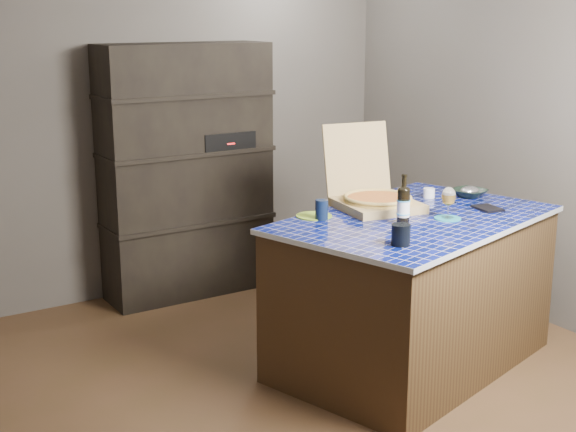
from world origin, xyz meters
TOP-DOWN VIEW (x-y plane):
  - room at (0.00, 0.00)m, footprint 3.50×3.50m
  - shelving_unit at (0.00, 1.53)m, footprint 1.20×0.41m
  - kitchen_island at (0.55, -0.28)m, footprint 1.83×1.43m
  - pizza_box at (0.49, -0.00)m, footprint 0.50×0.58m
  - mead_bottle at (0.39, -0.37)m, footprint 0.07×0.07m
  - teal_trivet at (0.67, -0.42)m, footprint 0.15×0.15m
  - wine_glass at (0.67, -0.42)m, footprint 0.08×0.08m
  - tumbler at (0.11, -0.67)m, footprint 0.10×0.10m
  - dvd_case at (1.02, -0.38)m, footprint 0.15×0.19m
  - bowl at (1.17, -0.09)m, footprint 0.24×0.24m
  - foil_contents at (1.17, -0.09)m, footprint 0.13×0.11m
  - white_jar at (0.94, 0.03)m, footprint 0.07×0.07m
  - navy_cup at (0.07, -0.05)m, footprint 0.07×0.07m
  - green_trivet at (0.08, 0.03)m, footprint 0.20×0.20m

SIDE VIEW (x-z plane):
  - kitchen_island at x=0.55m, z-range 0.00..0.89m
  - teal_trivet at x=0.67m, z-range 0.89..0.89m
  - green_trivet at x=0.08m, z-range 0.89..0.89m
  - dvd_case at x=1.02m, z-range 0.89..0.90m
  - shelving_unit at x=0.00m, z-range 0.00..1.80m
  - bowl at x=1.17m, z-range 0.89..0.94m
  - white_jar at x=0.94m, z-range 0.89..0.95m
  - foil_contents at x=1.17m, z-range 0.90..0.96m
  - tumbler at x=0.11m, z-range 0.89..0.99m
  - navy_cup at x=0.07m, z-range 0.89..1.00m
  - pizza_box at x=0.49m, z-range 0.72..1.19m
  - mead_bottle at x=0.39m, z-range 0.86..1.13m
  - wine_glass at x=0.67m, z-range 0.92..1.10m
  - room at x=0.00m, z-range -0.50..3.00m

